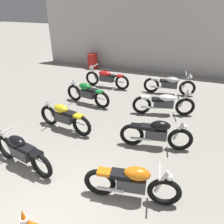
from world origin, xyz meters
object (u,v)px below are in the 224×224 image
at_px(motorcycle_right_row_2, 164,103).
at_px(oil_drum, 93,61).
at_px(motorcycle_right_row_1, 156,133).
at_px(traffic_cone, 25,221).
at_px(motorcycle_right_row_0, 132,183).
at_px(motorcycle_right_row_3, 170,84).
at_px(motorcycle_left_row_0, 21,151).
at_px(motorcycle_left_row_3, 107,78).
at_px(motorcycle_left_row_2, 87,93).
at_px(motorcycle_left_row_1, 64,117).

relative_size(motorcycle_right_row_2, oil_drum, 2.51).
height_order(motorcycle_right_row_1, motorcycle_right_row_2, motorcycle_right_row_2).
bearing_deg(motorcycle_right_row_1, traffic_cone, -117.98).
distance_m(motorcycle_right_row_0, motorcycle_right_row_2, 3.95).
bearing_deg(motorcycle_right_row_3, motorcycle_right_row_1, -88.42).
distance_m(oil_drum, traffic_cone, 10.17).
relative_size(oil_drum, traffic_cone, 1.57).
distance_m(motorcycle_right_row_0, oil_drum, 9.59).
bearing_deg(motorcycle_left_row_0, motorcycle_right_row_1, 32.83).
bearing_deg(motorcycle_right_row_3, oil_drum, 152.41).
bearing_deg(oil_drum, motorcycle_left_row_0, -77.03).
relative_size(motorcycle_right_row_1, motorcycle_right_row_2, 0.92).
relative_size(motorcycle_left_row_3, motorcycle_right_row_1, 1.11).
relative_size(motorcycle_left_row_3, oil_drum, 2.56).
bearing_deg(motorcycle_left_row_2, motorcycle_right_row_2, 2.57).
height_order(motorcycle_left_row_3, motorcycle_right_row_2, same).
distance_m(motorcycle_left_row_0, motorcycle_left_row_2, 3.77).
bearing_deg(traffic_cone, motorcycle_right_row_3, 77.43).
distance_m(motorcycle_left_row_3, traffic_cone, 7.18).
bearing_deg(motorcycle_right_row_2, motorcycle_right_row_1, -87.84).
distance_m(motorcycle_left_row_0, motorcycle_right_row_1, 3.46).
height_order(motorcycle_left_row_0, traffic_cone, motorcycle_left_row_0).
xyz_separation_m(motorcycle_left_row_0, motorcycle_right_row_3, (2.79, 5.86, -0.01)).
bearing_deg(motorcycle_right_row_0, motorcycle_right_row_1, 85.37).
relative_size(motorcycle_right_row_2, motorcycle_right_row_3, 0.98).
distance_m(motorcycle_right_row_2, oil_drum, 6.49).
relative_size(motorcycle_right_row_1, motorcycle_right_row_3, 0.90).
xyz_separation_m(oil_drum, traffic_cone, (3.10, -9.69, -0.17)).
relative_size(motorcycle_left_row_0, oil_drum, 2.29).
bearing_deg(motorcycle_left_row_1, motorcycle_right_row_3, 55.96).
height_order(motorcycle_left_row_0, motorcycle_left_row_1, same).
bearing_deg(motorcycle_right_row_2, motorcycle_left_row_2, -177.43).
bearing_deg(motorcycle_left_row_0, motorcycle_left_row_2, 91.02).
distance_m(motorcycle_left_row_3, motorcycle_right_row_0, 6.39).
relative_size(motorcycle_left_row_2, motorcycle_right_row_1, 1.00).
relative_size(motorcycle_left_row_3, traffic_cone, 4.02).
xyz_separation_m(motorcycle_left_row_3, oil_drum, (-1.89, 2.62, -0.03)).
bearing_deg(motorcycle_right_row_2, motorcycle_right_row_0, -91.16).
distance_m(motorcycle_left_row_3, motorcycle_right_row_2, 3.38).
bearing_deg(motorcycle_left_row_0, oil_drum, 102.97).
xyz_separation_m(motorcycle_left_row_0, motorcycle_left_row_2, (-0.07, 3.77, 0.00)).
bearing_deg(motorcycle_right_row_2, motorcycle_left_row_3, 147.62).
xyz_separation_m(motorcycle_left_row_1, oil_drum, (-1.99, 6.49, -0.03)).
bearing_deg(motorcycle_left_row_3, motorcycle_left_row_1, -88.54).
bearing_deg(motorcycle_left_row_0, motorcycle_right_row_3, 64.51).
xyz_separation_m(motorcycle_left_row_2, motorcycle_right_row_3, (2.86, 2.10, -0.01)).
xyz_separation_m(motorcycle_right_row_2, motorcycle_right_row_3, (-0.03, 1.97, 0.00)).
bearing_deg(motorcycle_left_row_1, motorcycle_left_row_0, -92.33).
bearing_deg(motorcycle_right_row_1, oil_drum, 126.79).
bearing_deg(motorcycle_right_row_1, motorcycle_right_row_0, -94.63).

